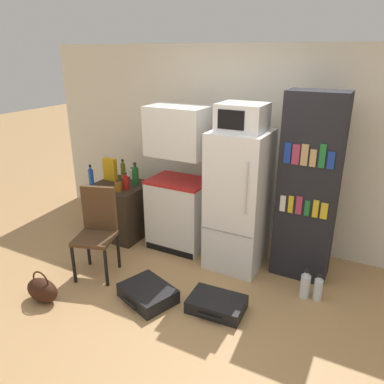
{
  "coord_description": "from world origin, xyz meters",
  "views": [
    {
      "loc": [
        1.49,
        -2.35,
        2.35
      ],
      "look_at": [
        -0.21,
        0.85,
        0.97
      ],
      "focal_mm": 35.0,
      "sensor_mm": 36.0,
      "label": 1
    }
  ],
  "objects_px": {
    "kitchen_hutch": "(179,186)",
    "bottle_ketchup_red": "(126,182)",
    "chair": "(97,225)",
    "suitcase_small_flat": "(217,304)",
    "water_bottle_middle": "(305,285)",
    "bottle_blue_soda": "(91,177)",
    "bottle_olive_oil": "(123,171)",
    "water_bottle_front": "(318,289)",
    "suitcase_large_flat": "(148,293)",
    "bottle_milk_white": "(132,174)",
    "bottle_green_tall": "(135,175)",
    "bookshelf": "(308,189)",
    "bottle_amber_beer": "(118,187)",
    "cereal_box": "(110,169)",
    "side_table": "(121,209)",
    "handbag": "(42,290)",
    "refrigerator": "(238,201)",
    "microwave": "(242,117)"
  },
  "relations": [
    {
      "from": "kitchen_hutch",
      "to": "bottle_ketchup_red",
      "type": "relative_size",
      "value": 8.06
    },
    {
      "from": "chair",
      "to": "suitcase_small_flat",
      "type": "bearing_deg",
      "value": -19.15
    },
    {
      "from": "chair",
      "to": "water_bottle_middle",
      "type": "xyz_separation_m",
      "value": [
        2.15,
        0.58,
        -0.44
      ]
    },
    {
      "from": "bottle_blue_soda",
      "to": "bottle_olive_oil",
      "type": "bearing_deg",
      "value": 63.45
    },
    {
      "from": "bottle_ketchup_red",
      "to": "water_bottle_middle",
      "type": "distance_m",
      "value": 2.43
    },
    {
      "from": "bottle_blue_soda",
      "to": "water_bottle_front",
      "type": "distance_m",
      "value": 3.01
    },
    {
      "from": "bottle_olive_oil",
      "to": "water_bottle_front",
      "type": "relative_size",
      "value": 0.99
    },
    {
      "from": "bottle_ketchup_red",
      "to": "suitcase_large_flat",
      "type": "relative_size",
      "value": 0.35
    },
    {
      "from": "kitchen_hutch",
      "to": "bottle_milk_white",
      "type": "xyz_separation_m",
      "value": [
        -0.85,
        0.2,
        -0.04
      ]
    },
    {
      "from": "bottle_green_tall",
      "to": "water_bottle_front",
      "type": "height_order",
      "value": "bottle_green_tall"
    },
    {
      "from": "bookshelf",
      "to": "bottle_amber_beer",
      "type": "distance_m",
      "value": 2.25
    },
    {
      "from": "bottle_green_tall",
      "to": "water_bottle_middle",
      "type": "xyz_separation_m",
      "value": [
        2.34,
        -0.4,
        -0.69
      ]
    },
    {
      "from": "bottle_blue_soda",
      "to": "cereal_box",
      "type": "relative_size",
      "value": 0.95
    },
    {
      "from": "bottle_ketchup_red",
      "to": "cereal_box",
      "type": "relative_size",
      "value": 0.73
    },
    {
      "from": "bottle_amber_beer",
      "to": "water_bottle_middle",
      "type": "relative_size",
      "value": 0.49
    },
    {
      "from": "cereal_box",
      "to": "water_bottle_front",
      "type": "xyz_separation_m",
      "value": [
        2.86,
        -0.36,
        -0.73
      ]
    },
    {
      "from": "cereal_box",
      "to": "bottle_milk_white",
      "type": "bearing_deg",
      "value": 36.62
    },
    {
      "from": "bottle_amber_beer",
      "to": "bottle_olive_oil",
      "type": "bearing_deg",
      "value": 119.78
    },
    {
      "from": "side_table",
      "to": "suitcase_small_flat",
      "type": "relative_size",
      "value": 1.27
    },
    {
      "from": "handbag",
      "to": "bottle_amber_beer",
      "type": "bearing_deg",
      "value": 93.04
    },
    {
      "from": "refrigerator",
      "to": "water_bottle_middle",
      "type": "height_order",
      "value": "refrigerator"
    },
    {
      "from": "bottle_blue_soda",
      "to": "chair",
      "type": "xyz_separation_m",
      "value": [
        0.65,
        -0.65,
        -0.25
      ]
    },
    {
      "from": "bottle_ketchup_red",
      "to": "water_bottle_front",
      "type": "bearing_deg",
      "value": -3.81
    },
    {
      "from": "refrigerator",
      "to": "microwave",
      "type": "relative_size",
      "value": 3.25
    },
    {
      "from": "bottle_ketchup_red",
      "to": "chair",
      "type": "bearing_deg",
      "value": -76.57
    },
    {
      "from": "chair",
      "to": "handbag",
      "type": "relative_size",
      "value": 2.73
    },
    {
      "from": "microwave",
      "to": "bookshelf",
      "type": "xyz_separation_m",
      "value": [
        0.71,
        0.14,
        -0.71
      ]
    },
    {
      "from": "suitcase_large_flat",
      "to": "handbag",
      "type": "distance_m",
      "value": 1.05
    },
    {
      "from": "handbag",
      "to": "water_bottle_front",
      "type": "distance_m",
      "value": 2.75
    },
    {
      "from": "suitcase_small_flat",
      "to": "cereal_box",
      "type": "bearing_deg",
      "value": 150.65
    },
    {
      "from": "bottle_ketchup_red",
      "to": "water_bottle_front",
      "type": "height_order",
      "value": "bottle_ketchup_red"
    },
    {
      "from": "kitchen_hutch",
      "to": "bottle_blue_soda",
      "type": "xyz_separation_m",
      "value": [
        -1.14,
        -0.28,
        0.01
      ]
    },
    {
      "from": "refrigerator",
      "to": "bottle_milk_white",
      "type": "xyz_separation_m",
      "value": [
        -1.64,
        0.26,
        -0.02
      ]
    },
    {
      "from": "chair",
      "to": "bottle_blue_soda",
      "type": "bearing_deg",
      "value": 116.73
    },
    {
      "from": "bottle_blue_soda",
      "to": "handbag",
      "type": "relative_size",
      "value": 0.79
    },
    {
      "from": "handbag",
      "to": "suitcase_large_flat",
      "type": "bearing_deg",
      "value": 28.77
    },
    {
      "from": "suitcase_large_flat",
      "to": "water_bottle_middle",
      "type": "bearing_deg",
      "value": 49.51
    },
    {
      "from": "side_table",
      "to": "kitchen_hutch",
      "type": "height_order",
      "value": "kitchen_hutch"
    },
    {
      "from": "bottle_green_tall",
      "to": "bottle_milk_white",
      "type": "bearing_deg",
      "value": 137.3
    },
    {
      "from": "side_table",
      "to": "handbag",
      "type": "bearing_deg",
      "value": -82.03
    },
    {
      "from": "kitchen_hutch",
      "to": "bottle_olive_oil",
      "type": "distance_m",
      "value": 0.95
    },
    {
      "from": "chair",
      "to": "bottle_milk_white",
      "type": "bearing_deg",
      "value": 89.27
    },
    {
      "from": "chair",
      "to": "kitchen_hutch",
      "type": "bearing_deg",
      "value": 44.04
    },
    {
      "from": "microwave",
      "to": "water_bottle_front",
      "type": "relative_size",
      "value": 1.69
    },
    {
      "from": "bottle_olive_oil",
      "to": "cereal_box",
      "type": "bearing_deg",
      "value": -145.45
    },
    {
      "from": "bottle_blue_soda",
      "to": "bottle_olive_oil",
      "type": "xyz_separation_m",
      "value": [
        0.2,
        0.4,
        -0.0
      ]
    },
    {
      "from": "chair",
      "to": "suitcase_large_flat",
      "type": "bearing_deg",
      "value": -32.75
    },
    {
      "from": "bottle_milk_white",
      "to": "cereal_box",
      "type": "distance_m",
      "value": 0.3
    },
    {
      "from": "microwave",
      "to": "bottle_olive_oil",
      "type": "bearing_deg",
      "value": 173.94
    },
    {
      "from": "bottle_amber_beer",
      "to": "suitcase_small_flat",
      "type": "distance_m",
      "value": 1.93
    }
  ]
}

